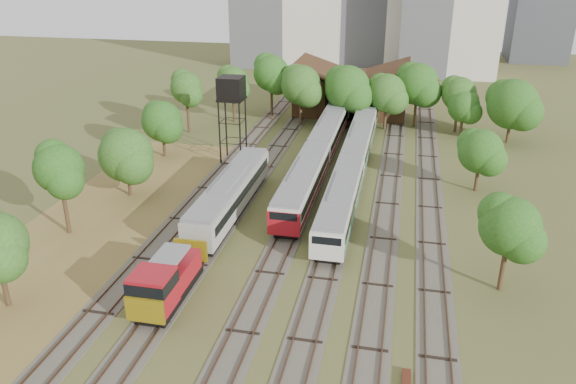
% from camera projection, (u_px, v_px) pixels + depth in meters
% --- Properties ---
extents(ground, '(240.00, 240.00, 0.00)m').
position_uv_depth(ground, '(261.00, 371.00, 32.20)').
color(ground, '#475123').
rests_on(ground, ground).
extents(dry_grass_patch, '(14.00, 60.00, 0.04)m').
position_uv_depth(dry_grass_patch, '(59.00, 267.00, 42.82)').
color(dry_grass_patch, brown).
rests_on(dry_grass_patch, ground).
extents(tracks, '(24.60, 80.00, 0.19)m').
position_uv_depth(tracks, '(318.00, 198.00, 54.79)').
color(tracks, '#4C473D').
rests_on(tracks, ground).
extents(railcar_red_set, '(2.76, 34.57, 3.40)m').
position_uv_depth(railcar_red_set, '(317.00, 155.00, 61.03)').
color(railcar_red_set, black).
rests_on(railcar_red_set, ground).
extents(railcar_green_set, '(2.67, 52.08, 3.30)m').
position_uv_depth(railcar_green_set, '(359.00, 142.00, 65.24)').
color(railcar_green_set, black).
rests_on(railcar_green_set, ground).
extents(railcar_rear, '(2.68, 16.08, 3.31)m').
position_uv_depth(railcar_rear, '(346.00, 97.00, 85.54)').
color(railcar_rear, black).
rests_on(railcar_rear, ground).
extents(shunter_locomotive, '(2.63, 8.10, 3.44)m').
position_uv_depth(shunter_locomotive, '(165.00, 283.00, 37.77)').
color(shunter_locomotive, black).
rests_on(shunter_locomotive, ground).
extents(old_grey_coach, '(2.76, 18.00, 3.40)m').
position_uv_depth(old_grey_coach, '(231.00, 194.00, 51.04)').
color(old_grey_coach, black).
rests_on(old_grey_coach, ground).
extents(water_tower, '(2.78, 2.78, 9.64)m').
position_uv_depth(water_tower, '(231.00, 90.00, 61.65)').
color(water_tower, black).
rests_on(water_tower, ground).
extents(maintenance_shed, '(16.45, 11.55, 7.58)m').
position_uv_depth(maintenance_shed, '(352.00, 92.00, 83.36)').
color(maintenance_shed, '#352213').
rests_on(maintenance_shed, ground).
extents(tree_band_left, '(6.74, 53.84, 8.05)m').
position_uv_depth(tree_band_left, '(105.00, 156.00, 51.42)').
color(tree_band_left, '#382616').
rests_on(tree_band_left, ground).
extents(tree_band_far, '(41.78, 10.84, 9.11)m').
position_uv_depth(tree_band_far, '(376.00, 89.00, 74.09)').
color(tree_band_far, '#382616').
rests_on(tree_band_far, ground).
extents(tree_band_right, '(4.45, 40.97, 7.09)m').
position_uv_depth(tree_band_right, '(481.00, 151.00, 54.44)').
color(tree_band_right, '#382616').
rests_on(tree_band_right, ground).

